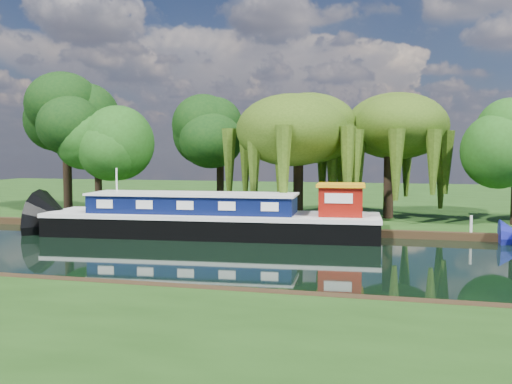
# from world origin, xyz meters

# --- Properties ---
(ground) EXTENTS (120.00, 120.00, 0.00)m
(ground) POSITION_xyz_m (0.00, 0.00, 0.00)
(ground) COLOR black
(far_bank) EXTENTS (120.00, 52.00, 0.45)m
(far_bank) POSITION_xyz_m (0.00, 34.00, 0.23)
(far_bank) COLOR #19370F
(far_bank) RESTS_ON ground
(dutch_barge) EXTENTS (20.75, 6.13, 4.32)m
(dutch_barge) POSITION_xyz_m (-6.18, 6.18, 1.07)
(dutch_barge) COLOR black
(dutch_barge) RESTS_ON ground
(red_dinghy) EXTENTS (3.11, 2.44, 0.59)m
(red_dinghy) POSITION_xyz_m (-8.15, 6.60, 0.00)
(red_dinghy) COLOR maroon
(red_dinghy) RESTS_ON ground
(willow_left) EXTENTS (6.95, 6.95, 8.33)m
(willow_left) POSITION_xyz_m (-2.05, 12.66, 6.50)
(willow_left) COLOR black
(willow_left) RESTS_ON far_bank
(willow_right) EXTENTS (6.64, 6.64, 8.08)m
(willow_right) POSITION_xyz_m (4.11, 14.62, 6.35)
(willow_right) COLOR black
(willow_right) RESTS_ON far_bank
(tree_far_left) EXTENTS (4.91, 4.91, 7.92)m
(tree_far_left) POSITION_xyz_m (-17.40, 12.16, 5.87)
(tree_far_left) COLOR black
(tree_far_left) RESTS_ON far_bank
(tree_far_back) EXTENTS (5.89, 5.89, 9.90)m
(tree_far_back) POSITION_xyz_m (-20.97, 13.62, 7.34)
(tree_far_back) COLOR black
(tree_far_back) RESTS_ON far_bank
(tree_far_mid) EXTENTS (5.18, 5.18, 8.47)m
(tree_far_mid) POSITION_xyz_m (-9.12, 16.75, 6.29)
(tree_far_mid) COLOR black
(tree_far_mid) RESTS_ON far_bank
(lamppost) EXTENTS (0.36, 0.36, 2.56)m
(lamppost) POSITION_xyz_m (0.50, 10.50, 2.42)
(lamppost) COLOR silver
(lamppost) RESTS_ON far_bank
(mooring_posts) EXTENTS (19.16, 0.16, 1.00)m
(mooring_posts) POSITION_xyz_m (-0.50, 8.40, 0.95)
(mooring_posts) COLOR silver
(mooring_posts) RESTS_ON far_bank
(reeds_near) EXTENTS (33.70, 1.50, 1.10)m
(reeds_near) POSITION_xyz_m (6.87, -7.57, 0.55)
(reeds_near) COLOR #184C14
(reeds_near) RESTS_ON ground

